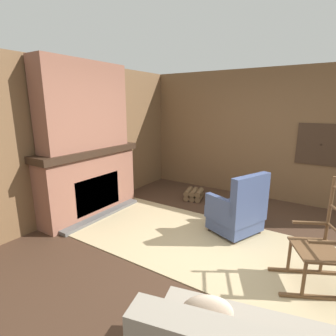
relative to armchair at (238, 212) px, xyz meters
The scene contains 12 objects.
ground_plane 0.76m from the armchair, 100.58° to the right, with size 14.00×14.00×0.00m, color #3D281C.
wood_panel_wall_left 2.93m from the armchair, 166.14° to the right, with size 0.06×5.67×2.61m.
wood_panel_wall_back 2.13m from the armchair, 93.06° to the left, with size 5.67×0.09×2.61m.
fireplace_hearth 2.54m from the armchair, 164.77° to the right, with size 0.63×1.94×1.18m.
chimney_breast 2.96m from the armchair, 164.85° to the right, with size 0.37×1.62×1.41m.
area_rug 0.82m from the armchair, 132.64° to the right, with size 3.65×1.80×0.01m.
armchair is the anchor object (origin of this frame).
rocking_chair 1.31m from the armchair, 32.21° to the right, with size 0.92×0.78×1.18m.
firewood_stack 1.58m from the armchair, 141.83° to the left, with size 0.43×0.46×0.21m.
oil_lamp_vase 2.98m from the armchair, 151.24° to the right, with size 0.11×0.11×0.23m.
storage_case 2.65m from the armchair, behind, with size 0.18×0.22×0.13m.
decorative_plate_on_mantel 2.76m from the armchair, 165.33° to the right, with size 0.06×0.24×0.24m.
Camera 1 is at (1.22, -2.96, 1.92)m, focal length 28.00 mm.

